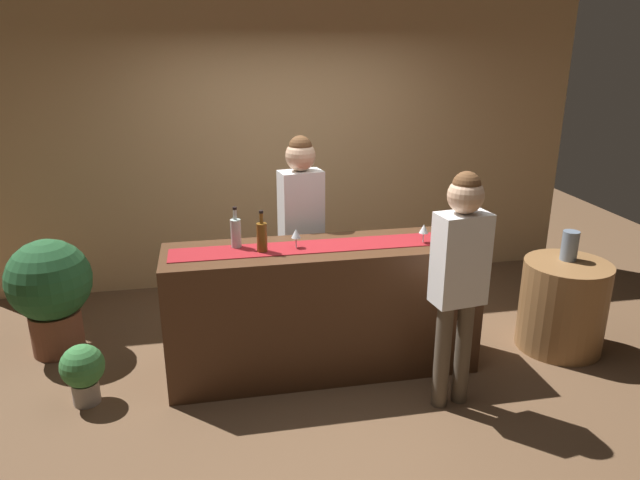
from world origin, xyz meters
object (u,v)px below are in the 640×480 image
object	(u,v)px
customer_sipping	(460,268)
round_side_table	(563,305)
wine_glass_near_customer	(424,229)
wine_bottle_clear	(236,233)
wine_glass_mid_counter	(296,234)
wine_bottle_amber	(262,237)
potted_plant_small	(83,370)
vase_on_side_table	(570,246)
potted_plant_tall	(50,289)
bartender	(301,216)

from	to	relation	value
customer_sipping	round_side_table	world-z (taller)	customer_sipping
wine_glass_near_customer	round_side_table	world-z (taller)	wine_glass_near_customer
wine_bottle_clear	wine_glass_mid_counter	distance (m)	0.43
wine_bottle_amber	potted_plant_small	world-z (taller)	wine_bottle_amber
wine_glass_near_customer	wine_bottle_clear	bearing A→B (deg)	173.02
potted_plant_small	vase_on_side_table	bearing A→B (deg)	2.44
wine_bottle_clear	customer_sipping	world-z (taller)	customer_sipping
round_side_table	potted_plant_tall	distance (m)	4.11
wine_bottle_clear	wine_bottle_amber	distance (m)	0.21
round_side_table	vase_on_side_table	xyz separation A→B (m)	(0.03, 0.07, 0.49)
wine_bottle_clear	round_side_table	xyz separation A→B (m)	(2.60, -0.14, -0.74)
customer_sipping	potted_plant_tall	xyz separation A→B (m)	(-2.84, 1.29, -0.47)
wine_bottle_clear	vase_on_side_table	xyz separation A→B (m)	(2.63, -0.07, -0.25)
wine_bottle_clear	potted_plant_tall	size ratio (longest dim) A/B	0.32
wine_bottle_amber	round_side_table	xyz separation A→B (m)	(2.42, -0.01, -0.74)
wine_bottle_amber	wine_glass_mid_counter	bearing A→B (deg)	6.65
wine_glass_mid_counter	round_side_table	bearing A→B (deg)	-1.09
potted_plant_tall	potted_plant_small	world-z (taller)	potted_plant_tall
wine_bottle_clear	potted_plant_tall	distance (m)	1.66
potted_plant_tall	potted_plant_small	bearing A→B (deg)	-66.69
wine_glass_near_customer	potted_plant_tall	distance (m)	2.95
bartender	customer_sipping	size ratio (longest dim) A/B	1.04
wine_glass_near_customer	round_side_table	xyz separation A→B (m)	(1.25, 0.03, -0.74)
round_side_table	potted_plant_small	distance (m)	3.70
bartender	round_side_table	xyz separation A→B (m)	(2.05, -0.62, -0.69)
wine_bottle_clear	potted_plant_small	xyz separation A→B (m)	(-1.10, -0.23, -0.86)
wine_bottle_clear	potted_plant_tall	bearing A→B (deg)	158.34
potted_plant_tall	customer_sipping	bearing A→B (deg)	-24.36
bartender	potted_plant_tall	world-z (taller)	bartender
wine_bottle_clear	wine_bottle_amber	bearing A→B (deg)	-35.77
wine_bottle_clear	round_side_table	bearing A→B (deg)	-3.04
wine_bottle_clear	wine_glass_near_customer	bearing A→B (deg)	-6.98
potted_plant_tall	wine_glass_mid_counter	bearing A→B (deg)	-19.77
wine_glass_mid_counter	round_side_table	distance (m)	2.30
wine_glass_mid_counter	round_side_table	size ratio (longest dim) A/B	0.19
wine_bottle_clear	wine_glass_mid_counter	size ratio (longest dim) A/B	2.10
potted_plant_tall	potted_plant_small	size ratio (longest dim) A/B	2.16
potted_plant_small	potted_plant_tall	bearing A→B (deg)	113.31
bartender	round_side_table	size ratio (longest dim) A/B	2.32
round_side_table	potted_plant_small	world-z (taller)	round_side_table
wine_bottle_amber	potted_plant_small	size ratio (longest dim) A/B	0.69
bartender	wine_bottle_clear	bearing A→B (deg)	31.83
potted_plant_small	wine_bottle_amber	bearing A→B (deg)	4.56
wine_glass_near_customer	vase_on_side_table	bearing A→B (deg)	4.36
wine_bottle_amber	bartender	distance (m)	0.72
wine_bottle_amber	customer_sipping	bearing A→B (deg)	-25.67
wine_bottle_amber	customer_sipping	world-z (taller)	customer_sipping
bartender	vase_on_side_table	bearing A→B (deg)	155.44
wine_glass_near_customer	potted_plant_tall	bearing A→B (deg)	165.18
wine_bottle_clear	customer_sipping	bearing A→B (deg)	-27.04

